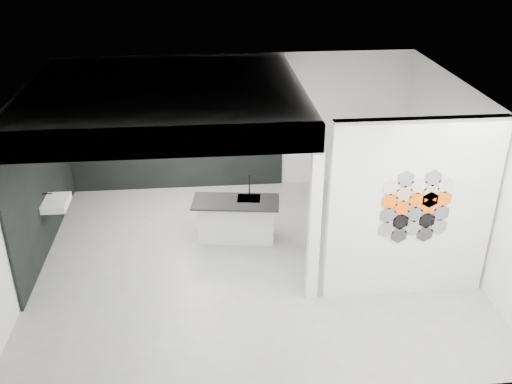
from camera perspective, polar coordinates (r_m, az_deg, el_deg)
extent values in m
cube|color=gray|center=(9.61, -0.43, -7.00)|extent=(7.00, 6.00, 0.01)
cube|color=silver|center=(8.51, 15.25, -1.80)|extent=(2.45, 0.15, 2.80)
cube|color=black|center=(11.72, -8.09, 5.65)|extent=(4.40, 0.04, 2.35)
cube|color=black|center=(10.27, -20.64, 1.04)|extent=(0.04, 4.00, 2.35)
cube|color=silver|center=(9.41, -9.03, 9.21)|extent=(4.40, 4.00, 0.40)
cube|color=silver|center=(8.25, 5.84, -3.66)|extent=(0.16, 0.16, 2.35)
cube|color=silver|center=(7.60, -9.73, 4.91)|extent=(4.40, 0.16, 0.40)
cube|color=silver|center=(10.17, -19.36, -1.04)|extent=(0.40, 0.60, 0.12)
cube|color=black|center=(11.57, -7.65, 6.07)|extent=(3.00, 0.15, 0.04)
cube|color=silver|center=(10.06, -1.97, -2.80)|extent=(1.37, 0.66, 0.75)
cube|color=black|center=(9.81, -2.04, -0.99)|extent=(1.57, 0.86, 0.04)
cube|color=black|center=(9.89, -0.72, -0.66)|extent=(0.44, 0.38, 0.01)
cylinder|color=black|center=(9.97, -0.67, 0.73)|extent=(0.02, 0.02, 0.35)
torus|color=black|center=(9.84, -0.70, 1.52)|extent=(0.03, 0.12, 0.12)
cylinder|color=black|center=(11.66, -14.04, 6.26)|extent=(0.30, 0.30, 0.19)
ellipsoid|color=black|center=(11.54, -2.90, 6.67)|extent=(0.17, 0.17, 0.13)
cylinder|color=gray|center=(11.57, -0.94, 6.66)|extent=(0.15, 0.15, 0.10)
cylinder|color=gray|center=(11.56, -0.94, 6.79)|extent=(0.12, 0.12, 0.16)
cylinder|color=black|center=(11.58, -10.51, 6.41)|extent=(0.08, 0.08, 0.17)
cylinder|color=black|center=(11.62, -11.91, 6.20)|extent=(0.10, 0.10, 0.11)
cylinder|color=silver|center=(8.43, 12.92, -3.63)|extent=(0.26, 0.02, 0.26)
cylinder|color=black|center=(8.32, 13.07, -2.29)|extent=(0.26, 0.02, 0.26)
cylinder|color=#F2550C|center=(8.22, 13.23, -0.91)|extent=(0.26, 0.02, 0.26)
cylinder|color=beige|center=(8.12, 13.39, 0.50)|extent=(0.26, 0.02, 0.26)
cylinder|color=#2D2D2D|center=(8.55, 14.09, -4.20)|extent=(0.26, 0.02, 0.26)
cylinder|color=black|center=(8.44, 14.26, -2.88)|extent=(0.26, 0.02, 0.26)
cylinder|color=#F2550C|center=(8.33, 14.43, -1.54)|extent=(0.26, 0.02, 0.26)
cylinder|color=tan|center=(8.23, 14.60, -0.15)|extent=(0.26, 0.02, 0.26)
cylinder|color=#66635E|center=(8.14, 14.78, 1.26)|extent=(0.26, 0.02, 0.26)
cylinder|color=silver|center=(8.56, 15.41, -3.47)|extent=(0.26, 0.02, 0.26)
cylinder|color=black|center=(8.45, 15.59, -2.14)|extent=(0.26, 0.02, 0.26)
cylinder|color=#F2550C|center=(8.35, 15.78, -0.79)|extent=(0.26, 0.02, 0.26)
cylinder|color=beige|center=(8.25, 15.97, 0.60)|extent=(0.26, 0.02, 0.26)
cylinder|color=#2D2D2D|center=(8.68, 16.53, -4.03)|extent=(0.26, 0.02, 0.26)
cylinder|color=black|center=(8.57, 16.72, -2.73)|extent=(0.26, 0.02, 0.26)
cylinder|color=#F2550C|center=(8.47, 16.92, -1.40)|extent=(0.26, 0.02, 0.26)
cylinder|color=tan|center=(8.37, 17.12, -0.04)|extent=(0.26, 0.02, 0.26)
cylinder|color=#66635E|center=(8.28, 17.32, 1.36)|extent=(0.26, 0.02, 0.26)
cylinder|color=silver|center=(8.70, 17.82, -3.30)|extent=(0.26, 0.02, 0.26)
cylinder|color=black|center=(8.59, 18.03, -2.00)|extent=(0.26, 0.02, 0.26)
cylinder|color=#F2550C|center=(8.49, 18.24, -0.66)|extent=(0.26, 0.02, 0.26)
cylinder|color=beige|center=(8.40, 18.45, 0.70)|extent=(0.26, 0.02, 0.26)
cylinder|color=#F2550C|center=(8.42, 17.02, -0.72)|extent=(0.26, 0.02, 0.26)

